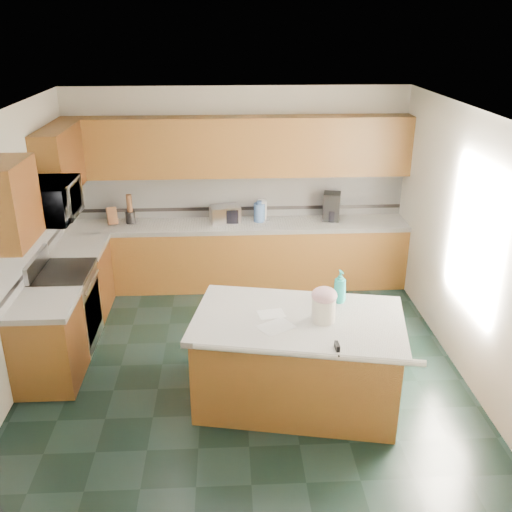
{
  "coord_description": "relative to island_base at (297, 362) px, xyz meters",
  "views": [
    {
      "loc": [
        -0.15,
        -5.35,
        3.51
      ],
      "look_at": [
        0.15,
        0.35,
        1.12
      ],
      "focal_mm": 40.0,
      "sensor_mm": 36.0,
      "label": 1
    }
  ],
  "objects": [
    {
      "name": "treat_jar_lid",
      "position": [
        0.22,
        -0.06,
        0.75
      ],
      "size": [
        0.24,
        0.24,
        0.15
      ],
      "primitive_type": "ellipsoid",
      "color": "#E2A9B9",
      "rests_on": "treat_jar"
    },
    {
      "name": "left_counter_front",
      "position": [
        -2.49,
        0.45,
        0.46
      ],
      "size": [
        0.64,
        0.72,
        0.06
      ],
      "primitive_type": "cube",
      "color": "white",
      "rests_on": "left_base_cab_front"
    },
    {
      "name": "treat_jar_knob_end_r",
      "position": [
        0.26,
        -0.06,
        0.8
      ],
      "size": [
        0.04,
        0.04,
        0.04
      ],
      "primitive_type": "sphere",
      "color": "tan",
      "rests_on": "treat_jar_lid"
    },
    {
      "name": "left_upper_cab_front",
      "position": [
        -2.63,
        0.45,
        1.51
      ],
      "size": [
        0.33,
        0.72,
        0.78
      ],
      "primitive_type": "cube",
      "color": "#341709",
      "rests_on": "wall_left"
    },
    {
      "name": "water_jug_neck",
      "position": [
        -0.21,
        2.75,
        0.76
      ],
      "size": [
        0.07,
        0.07,
        0.04
      ],
      "primitive_type": "cylinder",
      "color": "#4B6FAB",
      "rests_on": "water_jug"
    },
    {
      "name": "knife_block",
      "position": [
        -2.2,
        2.74,
        0.61
      ],
      "size": [
        0.18,
        0.21,
        0.26
      ],
      "primitive_type": "cube",
      "rotation": [
        -0.31,
        0.0,
        0.34
      ],
      "color": "#472814",
      "rests_on": "back_countertop"
    },
    {
      "name": "left_backsplash",
      "position": [
        -2.78,
        1.24,
        0.81
      ],
      "size": [
        0.02,
        2.3,
        0.63
      ],
      "primitive_type": "cube",
      "color": "silver",
      "rests_on": "wall_left"
    },
    {
      "name": "soap_back_cap",
      "position": [
        0.8,
        2.74,
        0.71
      ],
      "size": [
        0.02,
        0.02,
        0.03
      ],
      "primitive_type": "cylinder",
      "color": "red",
      "rests_on": "soap_bottle_back"
    },
    {
      "name": "left_counter_rear",
      "position": [
        -2.49,
        1.98,
        0.46
      ],
      "size": [
        0.64,
        0.82,
        0.06
      ],
      "primitive_type": "cube",
      "color": "white",
      "rests_on": "left_base_cab_rear"
    },
    {
      "name": "back_backsplash",
      "position": [
        -0.49,
        2.98,
        0.81
      ],
      "size": [
        4.6,
        0.02,
        0.63
      ],
      "primitive_type": "cube",
      "color": "silver",
      "rests_on": "back_countertop"
    },
    {
      "name": "treat_jar_knob",
      "position": [
        0.22,
        -0.06,
        0.8
      ],
      "size": [
        0.08,
        0.03,
        0.03
      ],
      "primitive_type": "cylinder",
      "rotation": [
        0.0,
        1.57,
        0.0
      ],
      "color": "tan",
      "rests_on": "treat_jar_lid"
    },
    {
      "name": "range_body",
      "position": [
        -2.49,
        1.19,
        0.01
      ],
      "size": [
        0.6,
        0.76,
        0.88
      ],
      "primitive_type": "cube",
      "color": "#B7B7BC",
      "rests_on": "ground"
    },
    {
      "name": "coffee_carafe",
      "position": [
        0.79,
        2.71,
        0.57
      ],
      "size": [
        0.16,
        0.16,
        0.16
      ],
      "primitive_type": "cylinder",
      "color": "black",
      "rests_on": "back_countertop"
    },
    {
      "name": "treat_jar_knob_end_l",
      "position": [
        0.18,
        -0.06,
        0.8
      ],
      "size": [
        0.04,
        0.04,
        0.04
      ],
      "primitive_type": "sphere",
      "color": "tan",
      "rests_on": "treat_jar_lid"
    },
    {
      "name": "paper_towel",
      "position": [
        -0.17,
        2.79,
        0.63
      ],
      "size": [
        0.13,
        0.13,
        0.29
      ],
      "primitive_type": "cylinder",
      "color": "white",
      "rests_on": "back_countertop"
    },
    {
      "name": "left_upper_cab_rear",
      "position": [
        -2.63,
        2.11,
        1.51
      ],
      "size": [
        0.33,
        1.09,
        0.78
      ],
      "primitive_type": "cube",
      "color": "#341709",
      "rests_on": "wall_left"
    },
    {
      "name": "floor",
      "position": [
        -0.49,
        0.69,
        -0.43
      ],
      "size": [
        4.6,
        4.6,
        0.0
      ],
      "primitive_type": "plane",
      "color": "black",
      "rests_on": "ground"
    },
    {
      "name": "range_handle",
      "position": [
        -2.17,
        1.19,
        0.35
      ],
      "size": [
        0.02,
        0.66,
        0.02
      ],
      "primitive_type": "cylinder",
      "rotation": [
        1.57,
        0.0,
        0.0
      ],
      "color": "#B7B7BC",
      "rests_on": "range_body"
    },
    {
      "name": "island_top",
      "position": [
        0.0,
        0.0,
        0.46
      ],
      "size": [
        2.15,
        1.52,
        0.06
      ],
      "primitive_type": "cube",
      "rotation": [
        0.0,
        0.0,
        -0.2
      ],
      "color": "white",
      "rests_on": "island_base"
    },
    {
      "name": "paper_towel_base",
      "position": [
        -0.17,
        2.79,
        0.5
      ],
      "size": [
        0.19,
        0.19,
        0.01
      ],
      "primitive_type": "cylinder",
      "color": "#B7B7BC",
      "rests_on": "back_countertop"
    },
    {
      "name": "left_base_cab_rear",
      "position": [
        -2.49,
        1.98,
        0.0
      ],
      "size": [
        0.6,
        0.82,
        0.86
      ],
      "primitive_type": "cube",
      "color": "#341709",
      "rests_on": "ground"
    },
    {
      "name": "clamp_handle",
      "position": [
        0.26,
        -0.62,
        0.48
      ],
      "size": [
        0.02,
        0.07,
        0.02
      ],
      "primitive_type": "cylinder",
      "rotation": [
        1.57,
        0.0,
        0.0
      ],
      "color": "black",
      "rests_on": "island_top"
    },
    {
      "name": "range_oven_door",
      "position": [
        -2.2,
        1.19,
        -0.03
      ],
      "size": [
        0.02,
        0.68,
        0.55
      ],
      "primitive_type": "cube",
      "color": "black",
      "rests_on": "range_body"
    },
    {
      "name": "microwave",
      "position": [
        -2.49,
        1.19,
        1.3
      ],
      "size": [
        0.5,
        0.73,
        0.41
      ],
      "primitive_type": "imported",
      "rotation": [
        0.0,
        0.0,
        1.57
      ],
      "color": "#B7B7BC",
      "rests_on": "wall_left"
    },
    {
      "name": "wall_front",
      "position": [
        -0.49,
        -1.63,
        0.92
      ],
      "size": [
        4.6,
        0.04,
        2.7
      ],
      "primitive_type": "cube",
      "color": "white",
      "rests_on": "ground"
    },
    {
      "name": "treat_jar",
      "position": [
        0.22,
        -0.06,
        0.6
      ],
      "size": [
        0.22,
        0.22,
        0.23
      ],
      "primitive_type": "cylinder",
      "rotation": [
        0.0,
        0.0,
        0.02
      ],
      "color": "white",
      "rests_on": "island_top"
    },
    {
      "name": "island_base",
      "position": [
        0.0,
        0.0,
        0.0
      ],
      "size": [
        2.03,
        1.4,
        0.86
      ],
      "primitive_type": "cube",
      "rotation": [
        0.0,
        0.0,
        -0.2
      ],
      "color": "#341709",
      "rests_on": "ground"
    },
    {
      "name": "back_countertop",
      "position": [
        -0.49,
        2.69,
        0.46
      ],
      "size": [
        4.6,
        0.64,
        0.06
      ],
      "primitive_type": "cube",
      "color": "white",
      "rests_on": "back_base_cab"
    },
    {
      "name": "paper_sheet_a",
      "position": [
        -0.22,
        -0.16,
        0.49
      ],
      "size": [
        0.38,
        0.36,
        0.0
      ],
      "primitive_type": "cube",
      "rotation": [
        0.0,
        0.0,
        0.55
      ],
      "color": "white",
      "rests_on": "island_top"
    },
    {
      "name": "water_jug",
      "position": [
        -0.21,
        2.75,
        0.62
      ],
      "size": [
        0.15,
        0.15,
        0.25
      ],
      "primitive_type": "cylinder",
      "color": "#4B6FAB",
      "rests_on": "back_countertop"
    },
    {
      "name": "ceiling",
      "position": [
        -0.49,
        0.69,
        2.27
      ],
      "size": [
        4.6,
        4.6,
        0.0
      ],
      "primitive_type": "plane",
      "color": "white",
      "rests_on": "ground"
    },
    {
      "name": "island_bullnose",
      "position": [
        0.0,
        -0.58,
        0.46
      ],
      "size": [
        1.93,
        0.44,
        0.06
      ],
      "primitive_type": "cylinder",
      "rotation": [
        0.0,
        1.57,
        -0.2
      ],
      "color": "white",
      "rests_on": "island_base"
    },
    {
      "name": "utensil_bundle",
      "position": [
        -1.96,
        2.77,
        0.77
      ],
      "size": [
        0.08,
        0.08,
        0.24
      ],
      "primitive_type": "cylinder",
      "color": "#472814",
      "rests_on": "utensil_crock"
    },
    {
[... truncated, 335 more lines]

